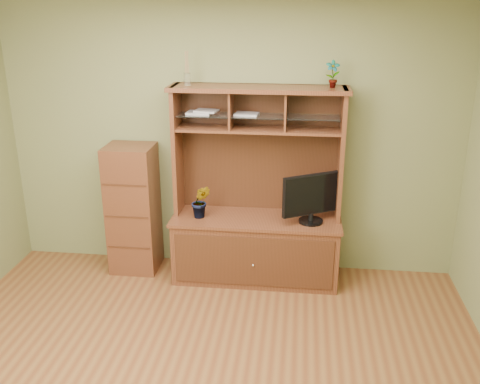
# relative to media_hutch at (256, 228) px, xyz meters

# --- Properties ---
(room) EXTENTS (4.54, 4.04, 2.74)m
(room) POSITION_rel_media_hutch_xyz_m (-0.29, -1.73, 0.83)
(room) COLOR brown
(room) RESTS_ON ground
(media_hutch) EXTENTS (1.66, 0.61, 1.90)m
(media_hutch) POSITION_rel_media_hutch_xyz_m (0.00, 0.00, 0.00)
(media_hutch) COLOR #432213
(media_hutch) RESTS_ON room
(monitor) EXTENTS (0.55, 0.34, 0.48)m
(monitor) POSITION_rel_media_hutch_xyz_m (0.52, -0.08, 0.38)
(monitor) COLOR black
(monitor) RESTS_ON media_hutch
(orchid_plant) EXTENTS (0.19, 0.16, 0.33)m
(orchid_plant) POSITION_rel_media_hutch_xyz_m (-0.53, -0.08, 0.29)
(orchid_plant) COLOR #36581E
(orchid_plant) RESTS_ON media_hutch
(top_plant) EXTENTS (0.13, 0.09, 0.24)m
(top_plant) POSITION_rel_media_hutch_xyz_m (0.66, 0.08, 1.50)
(top_plant) COLOR #366523
(top_plant) RESTS_ON media_hutch
(reed_diffuser) EXTENTS (0.06, 0.06, 0.31)m
(reed_diffuser) POSITION_rel_media_hutch_xyz_m (-0.66, 0.08, 1.50)
(reed_diffuser) COLOR silver
(reed_diffuser) RESTS_ON media_hutch
(magazines) EXTENTS (0.68, 0.20, 0.04)m
(magazines) POSITION_rel_media_hutch_xyz_m (-0.39, 0.08, 1.13)
(magazines) COLOR #A8A8AD
(magazines) RESTS_ON media_hutch
(side_cabinet) EXTENTS (0.47, 0.43, 1.31)m
(side_cabinet) POSITION_rel_media_hutch_xyz_m (-1.25, 0.04, 0.13)
(side_cabinet) COLOR #432213
(side_cabinet) RESTS_ON room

